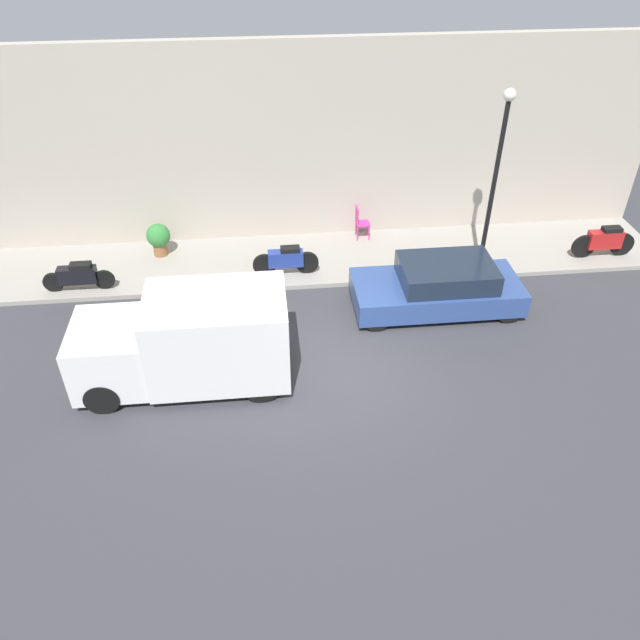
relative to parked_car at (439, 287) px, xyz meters
The scene contains 11 objects.
ground_plane 3.55m from the parked_car, 130.51° to the left, with size 60.00×60.00×0.00m, color #38383D.
sidewalk 3.73m from the parked_car, 46.14° to the left, with size 2.81×19.25×0.12m.
building_facade 5.36m from the parked_car, 32.90° to the left, with size 0.30×19.25×5.60m.
parked_car is the anchor object (origin of this frame).
delivery_van 6.41m from the parked_car, 109.41° to the left, with size 1.88×4.45×2.08m.
motorcycle_blue 4.12m from the parked_car, 64.40° to the left, with size 0.30×1.77×0.81m.
motorcycle_black 9.22m from the parked_car, 80.28° to the left, with size 0.30×1.81×0.78m.
motorcycle_red 5.49m from the parked_car, 70.89° to the right, with size 0.30×1.79×0.90m.
streetlamp 3.36m from the parked_car, 45.65° to the right, with size 0.30×0.30×4.82m.
potted_plant 7.85m from the parked_car, 66.28° to the left, with size 0.66×0.66×0.94m.
cafe_chair 3.83m from the parked_car, 22.06° to the left, with size 0.40×0.40×0.99m.
Camera 1 is at (-10.30, 1.63, 9.16)m, focal length 35.00 mm.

